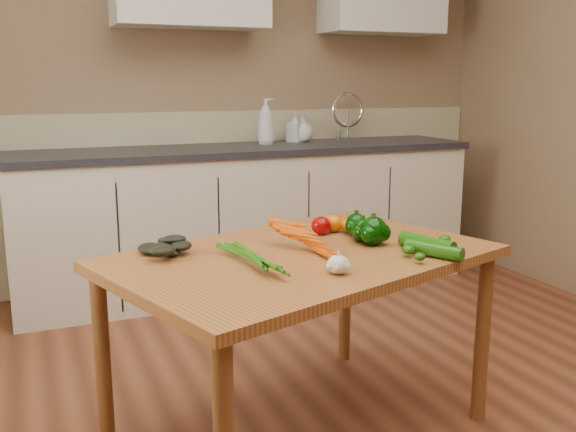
# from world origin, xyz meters

# --- Properties ---
(room) EXTENTS (4.04, 5.04, 2.64)m
(room) POSITION_xyz_m (0.00, 0.17, 1.25)
(room) COLOR brown
(room) RESTS_ON ground
(counter_run) EXTENTS (2.84, 0.64, 1.14)m
(counter_run) POSITION_xyz_m (0.21, 2.19, 0.46)
(counter_run) COLOR beige
(counter_run) RESTS_ON ground
(table) EXTENTS (1.51, 1.21, 0.70)m
(table) POSITION_xyz_m (-0.20, 0.44, 0.62)
(table) COLOR #AE6732
(table) RESTS_ON ground
(soap_bottle_a) EXTENTS (0.13, 0.13, 0.29)m
(soap_bottle_a) POSITION_xyz_m (0.34, 2.25, 1.04)
(soap_bottle_a) COLOR silver
(soap_bottle_a) RESTS_ON counter_run
(soap_bottle_b) EXTENTS (0.12, 0.12, 0.19)m
(soap_bottle_b) POSITION_xyz_m (0.57, 2.32, 1.00)
(soap_bottle_b) COLOR silver
(soap_bottle_b) RESTS_ON counter_run
(soap_bottle_c) EXTENTS (0.14, 0.14, 0.17)m
(soap_bottle_c) POSITION_xyz_m (0.63, 2.32, 0.99)
(soap_bottle_c) COLOR silver
(soap_bottle_c) RESTS_ON counter_run
(carrot_bunch) EXTENTS (0.29, 0.25, 0.07)m
(carrot_bunch) POSITION_xyz_m (-0.26, 0.44, 0.73)
(carrot_bunch) COLOR #DE5305
(carrot_bunch) RESTS_ON table
(leafy_greens) EXTENTS (0.19, 0.17, 0.09)m
(leafy_greens) POSITION_xyz_m (-0.66, 0.59, 0.75)
(leafy_greens) COLOR black
(leafy_greens) RESTS_ON table
(garlic_bulb) EXTENTS (0.07, 0.07, 0.06)m
(garlic_bulb) POSITION_xyz_m (-0.19, 0.18, 0.73)
(garlic_bulb) COLOR silver
(garlic_bulb) RESTS_ON table
(pepper_a) EXTENTS (0.09, 0.09, 0.09)m
(pepper_a) POSITION_xyz_m (0.08, 0.51, 0.74)
(pepper_a) COLOR black
(pepper_a) RESTS_ON table
(pepper_b) EXTENTS (0.09, 0.09, 0.09)m
(pepper_b) POSITION_xyz_m (0.10, 0.61, 0.74)
(pepper_b) COLOR black
(pepper_b) RESTS_ON table
(pepper_c) EXTENTS (0.10, 0.10, 0.10)m
(pepper_c) POSITION_xyz_m (0.09, 0.45, 0.75)
(pepper_c) COLOR black
(pepper_c) RESTS_ON table
(tomato_a) EXTENTS (0.08, 0.08, 0.07)m
(tomato_a) POSITION_xyz_m (-0.02, 0.67, 0.74)
(tomato_a) COLOR #8D0204
(tomato_a) RESTS_ON table
(tomato_b) EXTENTS (0.08, 0.08, 0.07)m
(tomato_b) POSITION_xyz_m (0.05, 0.69, 0.74)
(tomato_b) COLOR #D56405
(tomato_b) RESTS_ON table
(tomato_c) EXTENTS (0.06, 0.06, 0.06)m
(tomato_c) POSITION_xyz_m (0.10, 0.66, 0.73)
(tomato_c) COLOR #D56405
(tomato_c) RESTS_ON table
(zucchini_a) EXTENTS (0.13, 0.22, 0.06)m
(zucchini_a) POSITION_xyz_m (0.21, 0.29, 0.73)
(zucchini_a) COLOR #144707
(zucchini_a) RESTS_ON table
(zucchini_b) EXTENTS (0.14, 0.20, 0.05)m
(zucchini_b) POSITION_xyz_m (0.20, 0.22, 0.73)
(zucchini_b) COLOR #144707
(zucchini_b) RESTS_ON table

